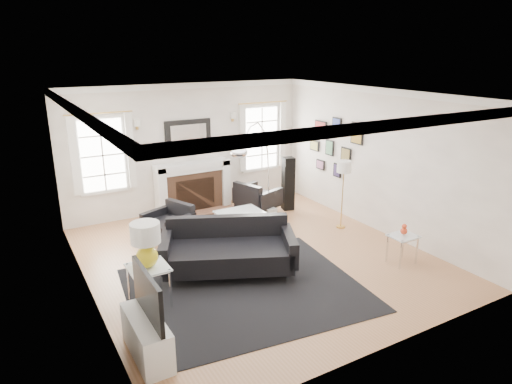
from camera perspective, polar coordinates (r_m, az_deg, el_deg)
floor at (r=8.08m, az=-0.05°, el=-8.10°), size 6.00×6.00×0.00m
back_wall at (r=10.22m, az=-8.48°, el=5.49°), size 5.50×0.04×2.80m
front_wall at (r=5.35m, az=16.25°, el=-6.28°), size 5.50×0.04×2.80m
left_wall at (r=6.72m, az=-20.86°, el=-1.83°), size 0.04×6.00×2.80m
right_wall at (r=9.22m, az=14.98°, el=3.78°), size 0.04×6.00×2.80m
ceiling at (r=7.32m, az=-0.06°, el=12.07°), size 5.50×6.00×0.02m
crown_molding at (r=7.33m, az=-0.06°, el=11.60°), size 5.50×6.00×0.12m
fireplace at (r=10.24m, az=-7.84°, el=0.59°), size 1.70×0.69×1.11m
mantel_mirror at (r=10.13m, az=-8.45°, el=6.83°), size 1.05×0.07×0.75m
window_left at (r=9.66m, az=-18.65°, el=4.41°), size 1.24×0.15×1.62m
window_right at (r=10.96m, az=0.68°, el=6.79°), size 1.24×0.15×1.62m
gallery_wall at (r=10.11m, az=9.76°, el=6.06°), size 0.04×1.73×1.29m
tv_unit at (r=5.73m, az=-13.48°, el=-16.58°), size 0.35×1.00×1.09m
area_rug at (r=7.07m, az=-1.39°, el=-12.05°), size 3.70×3.20×0.01m
sofa at (r=7.46m, az=-3.49°, el=-7.23°), size 2.33×1.75×0.69m
armchair_left at (r=8.88m, az=-10.63°, el=-3.85°), size 0.97×1.02×0.55m
armchair_right at (r=10.11m, az=-0.00°, el=-0.77°), size 1.00×1.06×0.58m
coffee_table at (r=8.97m, az=-1.70°, el=-2.92°), size 0.89×0.89×0.40m
side_table_left at (r=6.64m, az=-13.30°, el=-9.92°), size 0.54×0.54×0.60m
nesting_table at (r=8.10m, az=17.87°, el=-5.92°), size 0.46×0.38×0.50m
gourd_lamp at (r=6.44m, az=-13.60°, el=-6.09°), size 0.41×0.41×0.65m
orange_vase at (r=8.02m, az=18.01°, el=-4.51°), size 0.12×0.12×0.18m
arc_floor_lamp at (r=8.88m, az=-0.09°, el=2.58°), size 1.58×1.46×2.23m
stick_floor_lamp at (r=9.14m, az=10.93°, el=2.70°), size 0.28×0.28×1.40m
speaker_tower at (r=10.23m, az=4.04°, el=1.04°), size 0.29×0.29×1.20m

